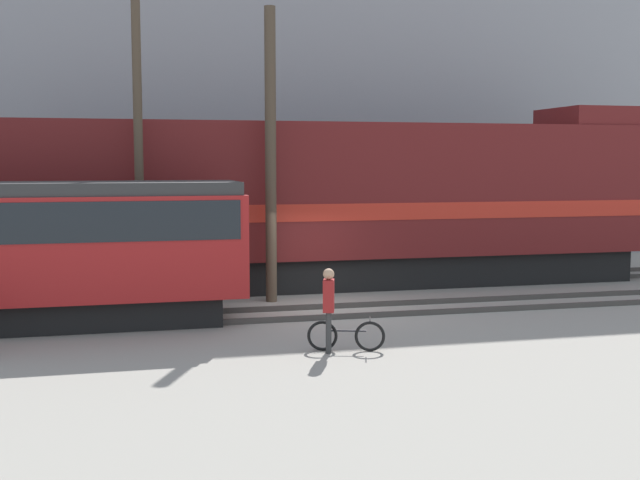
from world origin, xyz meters
TOP-DOWN VIEW (x-y plane):
  - ground_plane at (0.00, 0.00)m, footprint 120.00×120.00m
  - track_near at (0.00, -0.70)m, footprint 60.00×1.50m
  - track_far at (0.00, 3.65)m, footprint 60.00×1.51m
  - building_backdrop at (0.00, 12.49)m, footprint 41.41×6.00m
  - freight_locomotive at (0.95, 3.65)m, footprint 21.72×3.04m
  - streetcar at (-7.27, -0.70)m, footprint 9.96×2.54m
  - bicycle at (-0.72, -4.63)m, footprint 1.55×0.62m
  - person at (-1.10, -4.66)m, footprint 0.32×0.41m
  - utility_pole_center at (-4.66, 1.48)m, footprint 0.24×0.24m
  - utility_pole_right at (-1.15, 1.48)m, footprint 0.31×0.31m

SIDE VIEW (x-z plane):
  - ground_plane at x=0.00m, z-range 0.00..0.00m
  - track_near at x=0.00m, z-range 0.00..0.14m
  - track_far at x=0.00m, z-range 0.00..0.14m
  - bicycle at x=-0.72m, z-range -0.03..0.66m
  - person at x=-1.10m, z-range 0.19..1.92m
  - streetcar at x=-7.27m, z-range 0.25..3.64m
  - freight_locomotive at x=0.95m, z-range -0.19..5.42m
  - utility_pole_right at x=-1.15m, z-range 0.00..8.01m
  - utility_pole_center at x=-4.66m, z-range 0.00..8.26m
  - building_backdrop at x=0.00m, z-range 0.00..14.57m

